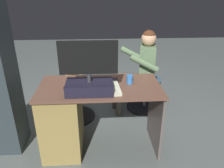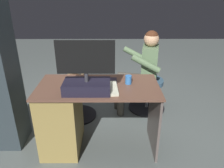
# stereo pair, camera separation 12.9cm
# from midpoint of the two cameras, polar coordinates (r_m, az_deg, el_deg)

# --- Properties ---
(ground_plane) EXTENTS (10.00, 10.00, 0.00)m
(ground_plane) POSITION_cam_midpoint_polar(r_m,az_deg,el_deg) (2.83, -4.26, -11.53)
(ground_plane) COLOR #565E5C
(desk) EXTENTS (1.22, 0.61, 0.74)m
(desk) POSITION_cam_midpoint_polar(r_m,az_deg,el_deg) (2.39, -12.37, -8.37)
(desk) COLOR brown
(desk) RESTS_ON ground_plane
(monitor) EXTENTS (0.52, 0.25, 0.49)m
(monitor) POSITION_cam_midpoint_polar(r_m,az_deg,el_deg) (2.03, -7.83, 1.19)
(monitor) COLOR black
(monitor) RESTS_ON desk
(keyboard) EXTENTS (0.42, 0.14, 0.02)m
(keyboard) POSITION_cam_midpoint_polar(r_m,az_deg,el_deg) (2.28, -5.43, 0.71)
(keyboard) COLOR black
(keyboard) RESTS_ON desk
(computer_mouse) EXTENTS (0.06, 0.10, 0.04)m
(computer_mouse) POSITION_cam_midpoint_polar(r_m,az_deg,el_deg) (2.30, -12.86, 0.63)
(computer_mouse) COLOR #2F2723
(computer_mouse) RESTS_ON desk
(cup) EXTENTS (0.06, 0.06, 0.09)m
(cup) POSITION_cam_midpoint_polar(r_m,az_deg,el_deg) (2.23, 2.90, 1.21)
(cup) COLOR #3372BF
(cup) RESTS_ON desk
(tv_remote) EXTENTS (0.10, 0.16, 0.02)m
(tv_remote) POSITION_cam_midpoint_polar(r_m,az_deg,el_deg) (2.23, -12.79, -0.42)
(tv_remote) COLOR black
(tv_remote) RESTS_ON desk
(notebook_binder) EXTENTS (0.24, 0.32, 0.02)m
(notebook_binder) POSITION_cam_midpoint_polar(r_m,az_deg,el_deg) (2.10, -2.80, -1.22)
(notebook_binder) COLOR beige
(notebook_binder) RESTS_ON desk
(office_chair_teddy) EXTENTS (0.51, 0.51, 0.46)m
(office_chair_teddy) POSITION_cam_midpoint_polar(r_m,az_deg,el_deg) (2.97, -10.76, -3.97)
(office_chair_teddy) COLOR black
(office_chair_teddy) RESTS_ON ground_plane
(teddy_bear) EXTENTS (0.22, 0.22, 0.31)m
(teddy_bear) POSITION_cam_midpoint_polar(r_m,az_deg,el_deg) (2.84, -11.25, 1.95)
(teddy_bear) COLOR tan
(teddy_bear) RESTS_ON office_chair_teddy
(visitor_chair) EXTENTS (0.52, 0.52, 0.46)m
(visitor_chair) POSITION_cam_midpoint_polar(r_m,az_deg,el_deg) (3.18, 7.39, -1.89)
(visitor_chair) COLOR black
(visitor_chair) RESTS_ON ground_plane
(person) EXTENTS (0.60, 0.54, 1.13)m
(person) POSITION_cam_midpoint_polar(r_m,az_deg,el_deg) (2.99, 6.11, 4.92)
(person) COLOR #57704D
(person) RESTS_ON ground_plane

